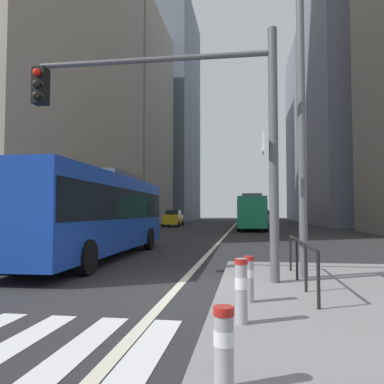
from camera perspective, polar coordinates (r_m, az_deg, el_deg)
name	(u,v)px	position (r m, az deg, el deg)	size (l,w,h in m)	color
ground_plane	(225,235)	(28.64, 5.04, -6.50)	(160.00, 160.00, 0.00)	#28282B
crosswalk_stripes	(38,352)	(5.54, -22.17, -21.41)	(8.55, 3.20, 0.01)	silver
lane_centre_line	(231,229)	(38.62, 5.89, -5.57)	(0.20, 80.00, 0.01)	beige
office_tower_left_mid	(125,121)	(57.22, -10.07, 10.53)	(10.99, 17.61, 30.15)	gray
office_tower_left_far	(160,114)	(80.04, -4.81, 11.58)	(13.88, 22.64, 43.70)	slate
office_tower_right_mid	(358,102)	(58.65, 23.73, 12.23)	(13.32, 25.31, 33.77)	slate
office_tower_right_far	(321,135)	(84.02, 18.86, 8.05)	(12.38, 19.44, 35.18)	slate
city_bus_blue_oncoming	(96,210)	(14.83, -14.30, -2.64)	(2.83, 11.29, 3.40)	#14389E
sedan_white_oncoming	(17,230)	(17.61, -24.88, -5.25)	(2.07, 4.31, 1.94)	silver
city_bus_red_receding	(252,211)	(37.49, 9.00, -2.83)	(2.76, 10.89, 3.40)	#198456
city_bus_red_distant	(253,211)	(60.44, 9.13, -2.87)	(2.73, 11.03, 3.40)	red
car_oncoming_mid	(173,218)	(45.15, -2.83, -3.95)	(2.13, 4.51, 1.94)	gold
car_receding_near	(265,218)	(49.72, 10.86, -3.81)	(2.11, 4.34, 1.94)	#B2A899
traffic_signal_gantry	(187,115)	(9.39, -0.79, 11.45)	(6.18, 0.65, 6.00)	#515156
street_lamp_post	(301,73)	(10.41, 16.05, 16.85)	(5.50, 0.32, 8.00)	#56565B
bollard_front	(224,343)	(3.75, 4.81, -21.70)	(0.20, 0.20, 0.75)	#99999E
bollard_left	(241,287)	(5.74, 7.42, -14.05)	(0.20, 0.20, 0.94)	#99999E
bollard_right	(249,276)	(7.07, 8.54, -12.44)	(0.20, 0.20, 0.82)	#99999E
pedestrian_railing	(301,252)	(8.84, 16.06, -8.72)	(0.06, 4.20, 0.98)	black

